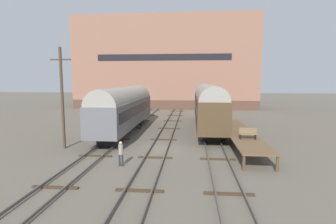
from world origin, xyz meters
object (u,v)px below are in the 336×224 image
(train_car_grey, at_px, (125,107))
(train_car_brown, at_px, (208,104))
(bench, at_px, (248,133))
(utility_pole, at_px, (62,97))
(person_worker, at_px, (121,151))

(train_car_grey, height_order, train_car_brown, train_car_brown)
(bench, bearing_deg, utility_pole, -179.85)
(utility_pole, bearing_deg, person_worker, -34.53)
(bench, relative_size, utility_pole, 0.16)
(bench, bearing_deg, person_worker, -155.40)
(train_car_grey, bearing_deg, bench, -30.80)
(train_car_brown, xyz_separation_m, bench, (2.61, -10.21, -1.47))
(train_car_grey, height_order, person_worker, train_car_grey)
(train_car_grey, height_order, utility_pole, utility_pole)
(train_car_grey, distance_m, utility_pole, 8.16)
(bench, bearing_deg, train_car_brown, 104.33)
(train_car_brown, xyz_separation_m, person_worker, (-6.75, -14.50, -2.03))
(train_car_brown, relative_size, person_worker, 10.81)
(bench, distance_m, utility_pole, 15.80)
(train_car_grey, bearing_deg, person_worker, -77.17)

